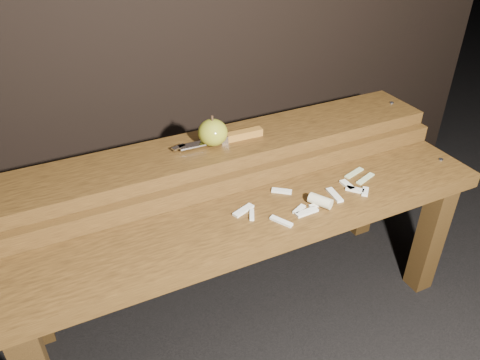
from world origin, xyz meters
name	(u,v)px	position (x,y,z in m)	size (l,w,h in m)	color
ground	(249,320)	(0.00, 0.00, 0.00)	(60.00, 60.00, 0.00)	black
bench_front_tier	(262,239)	(0.00, -0.06, 0.35)	(1.20, 0.20, 0.42)	#39240E
bench_rear_tier	(223,172)	(0.00, 0.17, 0.41)	(1.20, 0.21, 0.50)	#39240E
apple	(213,133)	(-0.02, 0.17, 0.53)	(0.08, 0.08, 0.08)	olive
knife	(233,137)	(0.03, 0.17, 0.51)	(0.24, 0.04, 0.02)	#965E20
apple_scraps	(318,199)	(0.15, -0.06, 0.43)	(0.41, 0.15, 0.03)	beige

